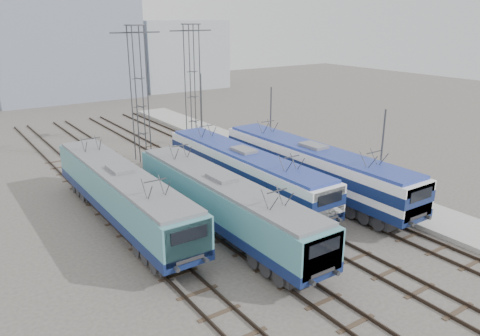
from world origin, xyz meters
The scene contains 13 objects.
ground centered at (0.00, 0.00, 0.00)m, with size 160.00×160.00×0.00m, color #514C47.
platform centered at (10.20, 8.00, 0.15)m, with size 4.00×70.00×0.30m, color #9E9E99.
locomotive_far_left centered at (-6.75, 9.34, 2.23)m, with size 2.83×17.85×3.36m.
locomotive_center_left centered at (-2.25, 4.63, 2.17)m, with size 2.75×17.35×3.27m.
locomotive_center_right centered at (2.25, 8.82, 2.22)m, with size 2.74×17.34×3.26m.
locomotive_far_right centered at (6.75, 6.40, 2.32)m, with size 2.87×18.16×3.41m.
catenary_tower_west centered at (0.00, 22.00, 6.64)m, with size 4.50×1.20×12.00m.
catenary_tower_east centered at (6.50, 24.00, 6.64)m, with size 4.50×1.20×12.00m.
mast_front centered at (8.60, 2.00, 3.50)m, with size 0.12×0.12×7.00m, color #3F4247.
mast_mid centered at (8.60, 14.00, 3.50)m, with size 0.12×0.12×7.00m, color #3F4247.
mast_rear centered at (8.60, 26.00, 3.50)m, with size 0.12×0.12×7.00m, color #3F4247.
building_center centered at (4.00, 62.00, 9.00)m, with size 22.00×14.00×18.00m, color gray.
building_east centered at (24.00, 62.00, 6.00)m, with size 16.00×12.00×12.00m, color #9FA9B2.
Camera 1 is at (-16.15, -17.33, 12.76)m, focal length 35.00 mm.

